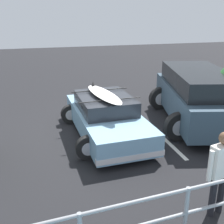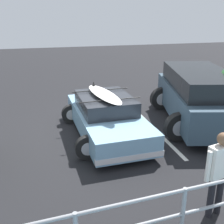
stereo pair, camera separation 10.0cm
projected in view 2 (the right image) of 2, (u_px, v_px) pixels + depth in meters
The scene contains 6 objects.
ground_plane at pixel (98, 134), 8.59m from camera, with size 44.00×44.00×0.02m, color black.
parking_stripe at pixel (155, 129), 8.91m from camera, with size 4.09×0.12×0.00m, color silver.
sedan_car at pixel (106, 117), 8.37m from camera, with size 2.47×4.17×1.47m.
suv_car at pixel (198, 96), 9.19m from camera, with size 3.33×4.96×1.77m.
person_bystander at pixel (219, 167), 4.88m from camera, with size 0.63×0.29×1.65m.
railing_fence at pixel (133, 220), 4.07m from camera, with size 8.48×0.67×1.05m.
Camera 2 is at (1.58, 7.69, 3.57)m, focal length 45.00 mm.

